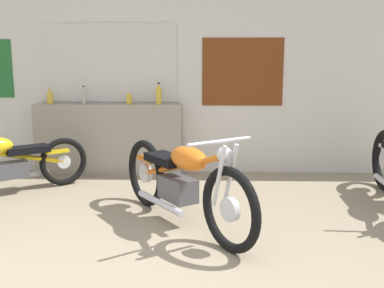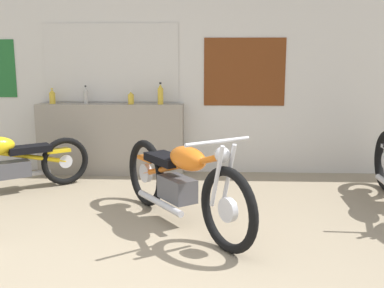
% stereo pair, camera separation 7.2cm
% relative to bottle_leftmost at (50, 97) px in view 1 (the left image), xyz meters
% --- Properties ---
extents(wall_back, '(10.00, 0.07, 2.80)m').
position_rel_bottle_leftmost_xyz_m(wall_back, '(1.54, 0.19, 0.33)').
color(wall_back, silver).
rests_on(wall_back, ground_plane).
extents(sill_counter, '(2.01, 0.28, 0.97)m').
position_rel_bottle_leftmost_xyz_m(sill_counter, '(0.79, 0.01, -0.58)').
color(sill_counter, gray).
rests_on(sill_counter, ground_plane).
extents(bottle_leftmost, '(0.08, 0.08, 0.21)m').
position_rel_bottle_leftmost_xyz_m(bottle_leftmost, '(0.00, 0.00, 0.00)').
color(bottle_leftmost, gold).
rests_on(bottle_leftmost, sill_counter).
extents(bottle_left_center, '(0.06, 0.06, 0.25)m').
position_rel_bottle_leftmost_xyz_m(bottle_left_center, '(0.46, 0.02, 0.02)').
color(bottle_left_center, '#B7B2A8').
rests_on(bottle_left_center, sill_counter).
extents(bottle_center, '(0.08, 0.08, 0.18)m').
position_rel_bottle_leftmost_xyz_m(bottle_center, '(1.09, -0.03, -0.01)').
color(bottle_center, gold).
rests_on(bottle_center, sill_counter).
extents(bottle_right_center, '(0.08, 0.08, 0.30)m').
position_rel_bottle_leftmost_xyz_m(bottle_right_center, '(1.49, -0.02, 0.04)').
color(bottle_right_center, gold).
rests_on(bottle_right_center, sill_counter).
extents(motorcycle_yellow, '(1.67, 1.32, 0.77)m').
position_rel_bottle_leftmost_xyz_m(motorcycle_yellow, '(-0.24, -1.02, -0.68)').
color(motorcycle_yellow, black).
rests_on(motorcycle_yellow, ground_plane).
extents(motorcycle_orange, '(1.34, 1.81, 0.92)m').
position_rel_bottle_leftmost_xyz_m(motorcycle_orange, '(1.89, -1.94, -0.63)').
color(motorcycle_orange, black).
rests_on(motorcycle_orange, ground_plane).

